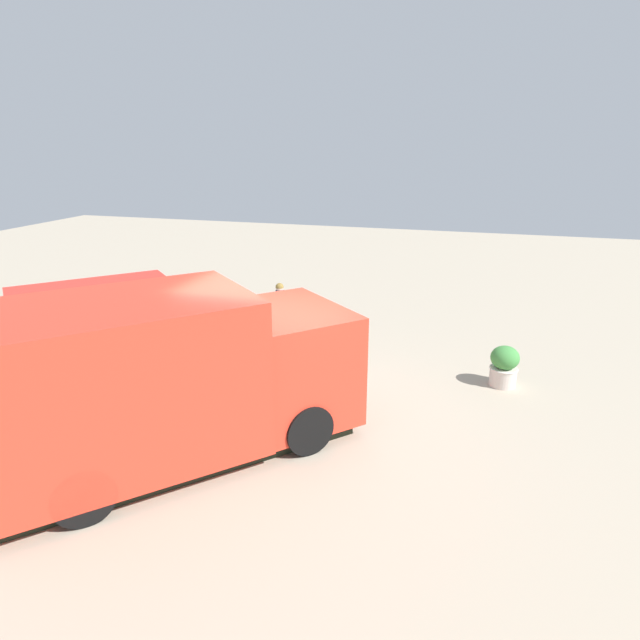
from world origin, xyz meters
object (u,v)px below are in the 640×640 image
Objects in this scene: planter_flowering_far at (504,366)px; food_truck at (165,383)px; person_customer at (280,304)px; trash_bin at (194,306)px.

food_truck is at bearing 39.57° from planter_flowering_far.
person_customer is at bearing -83.29° from food_truck.
food_truck is 5.85× the size of person_customer.
food_truck is 6.50m from person_customer.
person_customer is 2.14m from trash_bin.
food_truck is 5.95m from planter_flowering_far.
trash_bin is (1.69, 1.30, 0.19)m from person_customer.
trash_bin is (6.99, -1.35, 0.13)m from planter_flowering_far.
person_customer is (0.75, -6.41, -0.80)m from food_truck.
planter_flowering_far is 0.74× the size of trash_bin.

